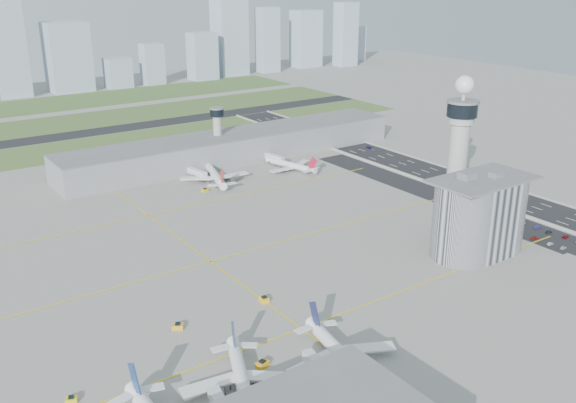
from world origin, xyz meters
TOP-DOWN VIEW (x-y plane):
  - ground at (0.00, 0.00)m, footprint 1000.00×1000.00m
  - grass_strip_0 at (-20.00, 225.00)m, footprint 480.00×50.00m
  - grass_strip_1 at (-20.00, 300.00)m, footprint 480.00×60.00m
  - grass_strip_2 at (-20.00, 380.00)m, footprint 480.00×70.00m
  - runway at (-20.00, 262.00)m, footprint 480.00×22.00m
  - highway at (115.00, 0.00)m, footprint 28.00×500.00m
  - barrier_left at (101.00, 0.00)m, footprint 0.60×500.00m
  - barrier_right at (129.00, 0.00)m, footprint 0.60×500.00m
  - landside_road at (90.00, -10.00)m, footprint 18.00×260.00m
  - parking_lot at (88.00, -22.00)m, footprint 20.00×44.00m
  - taxiway_line_h_0 at (-40.00, -30.00)m, footprint 260.00×0.60m
  - taxiway_line_h_1 at (-40.00, 30.00)m, footprint 260.00×0.60m
  - taxiway_line_h_2 at (-40.00, 90.00)m, footprint 260.00×0.60m
  - taxiway_line_v at (-40.00, 30.00)m, footprint 0.60×260.00m
  - control_tower at (72.00, 8.00)m, footprint 14.00×14.00m
  - secondary_tower at (30.00, 150.00)m, footprint 8.60×8.60m
  - admin_building at (51.99, -22.00)m, footprint 42.00×24.00m
  - terminal_pier at (40.00, 148.00)m, footprint 210.00×32.00m
  - airplane_near_b at (-71.71, -47.05)m, footprint 46.35×49.52m
  - airplane_near_c at (-42.03, -53.10)m, footprint 40.88×45.86m
  - airplane_far_a at (9.92, 118.01)m, footprint 48.26×52.63m
  - airplane_far_b at (54.29, 111.25)m, footprint 39.36×43.31m
  - jet_bridge_near_2 at (-53.00, -61.00)m, footprint 5.39×14.31m
  - jet_bridge_far_0 at (2.00, 132.00)m, footprint 5.39×14.31m
  - jet_bridge_far_1 at (52.00, 132.00)m, footprint 5.39×14.31m
  - tug_0 at (-110.55, -25.10)m, footprint 3.60×3.06m
  - tug_1 at (-61.03, -40.22)m, footprint 4.12×3.34m
  - tug_2 at (-71.81, -7.75)m, footprint 4.21×3.87m
  - tug_3 at (-40.05, -8.53)m, footprint 2.75×3.73m
  - tug_4 at (-2.60, 105.30)m, footprint 3.36×2.53m
  - tug_5 at (59.93, 107.62)m, footprint 3.51×2.96m
  - car_lot_0 at (82.91, -40.72)m, footprint 3.62×1.60m
  - car_lot_1 at (82.18, -35.33)m, footprint 3.48×1.30m
  - car_lot_2 at (82.14, -28.00)m, footprint 3.92×1.82m
  - car_lot_3 at (83.27, -17.05)m, footprint 4.18×2.03m
  - car_lot_4 at (82.62, -11.35)m, footprint 3.76×1.56m
  - car_lot_5 at (84.19, -2.61)m, footprint 3.50×1.51m
  - car_lot_7 at (94.01, -34.51)m, footprint 4.22×2.26m
  - car_lot_8 at (92.80, -27.46)m, footprint 3.96×1.90m
  - car_lot_9 at (93.50, -21.40)m, footprint 4.01×1.75m
  - car_lot_10 at (91.90, -14.42)m, footprint 4.26×2.16m
  - car_lot_11 at (93.23, -3.73)m, footprint 4.63×2.14m
  - car_hw_1 at (115.13, 41.36)m, footprint 1.40×3.59m
  - car_hw_2 at (121.81, 120.43)m, footprint 2.27×4.64m
  - car_hw_4 at (107.58, 178.88)m, footprint 1.75×3.39m
  - skyline_bldg_8 at (-19.42, 431.56)m, footprint 26.33×21.06m
  - skyline_bldg_9 at (30.27, 432.32)m, footprint 36.96×29.57m
  - skyline_bldg_10 at (73.27, 423.68)m, footprint 23.01×18.41m
  - skyline_bldg_11 at (108.28, 423.34)m, footprint 20.22×16.18m
  - skyline_bldg_12 at (162.17, 421.29)m, footprint 26.14×20.92m
  - skyline_bldg_13 at (201.27, 433.27)m, footprint 32.26×25.81m
  - skyline_bldg_14 at (244.74, 426.38)m, footprint 21.59×17.28m
  - skyline_bldg_15 at (302.83, 435.54)m, footprint 30.25×24.20m
  - skyline_bldg_16 at (345.49, 415.96)m, footprint 23.04×18.43m
  - skyline_bldg_17 at (382.05, 443.29)m, footprint 22.64×18.11m

SIDE VIEW (x-z plane):
  - ground at x=0.00m, z-range 0.00..0.00m
  - taxiway_line_h_0 at x=-40.00m, z-range 0.00..0.01m
  - taxiway_line_h_1 at x=-40.00m, z-range 0.00..0.01m
  - taxiway_line_h_2 at x=-40.00m, z-range 0.00..0.01m
  - taxiway_line_v at x=-40.00m, z-range 0.00..0.01m
  - grass_strip_0 at x=-20.00m, z-range 0.00..0.08m
  - grass_strip_1 at x=-20.00m, z-range 0.00..0.08m
  - grass_strip_2 at x=-20.00m, z-range 0.00..0.08m
  - landside_road at x=90.00m, z-range 0.00..0.08m
  - highway at x=115.00m, z-range 0.00..0.10m
  - parking_lot at x=88.00m, z-range 0.00..0.10m
  - runway at x=-20.00m, z-range 0.01..0.11m
  - car_lot_2 at x=82.14m, z-range 0.00..1.09m
  - car_hw_4 at x=107.58m, z-range 0.00..1.10m
  - car_lot_5 at x=84.19m, z-range 0.00..1.12m
  - car_lot_1 at x=82.18m, z-range 0.00..1.14m
  - car_lot_10 at x=91.90m, z-range 0.00..1.15m
  - car_lot_7 at x=94.01m, z-range 0.00..1.16m
  - car_hw_1 at x=115.13m, z-range 0.00..1.16m
  - car_lot_3 at x=83.27m, z-range 0.00..1.17m
  - barrier_left at x=101.00m, z-range 0.00..1.20m
  - barrier_right at x=129.00m, z-range 0.00..1.20m
  - car_lot_0 at x=82.91m, z-range 0.00..1.21m
  - car_hw_2 at x=121.81m, z-range 0.00..1.27m
  - car_lot_4 at x=82.62m, z-range 0.00..1.27m
  - car_lot_9 at x=93.50m, z-range 0.00..1.28m
  - car_lot_8 at x=92.80m, z-range 0.00..1.30m
  - car_lot_11 at x=93.23m, z-range 0.00..1.31m
  - tug_5 at x=59.93m, z-range 0.00..1.74m
  - tug_0 at x=-110.55m, z-range 0.00..1.77m
  - tug_4 at x=-2.60m, z-range 0.00..1.81m
  - tug_2 at x=-71.81m, z-range 0.00..2.02m
  - tug_3 at x=-40.05m, z-range 0.00..2.04m
  - tug_1 at x=-61.03m, z-range 0.00..2.08m
  - jet_bridge_near_2 at x=-53.00m, z-range 0.00..5.70m
  - jet_bridge_far_0 at x=2.00m, z-range 0.00..5.70m
  - jet_bridge_far_1 at x=52.00m, z-range 0.00..5.70m
  - airplane_far_b at x=54.29m, z-range 0.00..10.27m
  - airplane_near_b at x=-71.71m, z-range 0.00..11.08m
  - airplane_near_c at x=-42.03m, z-range 0.00..11.38m
  - airplane_far_a at x=9.92m, z-range 0.00..12.24m
  - terminal_pier at x=40.00m, z-range 0.00..15.80m
  - skyline_bldg_10 at x=73.27m, z-range 0.00..27.75m
  - admin_building at x=51.99m, z-range -1.45..32.05m
  - secondary_tower at x=30.00m, z-range 2.85..34.75m
  - skyline_bldg_11 at x=108.28m, z-range 0.00..38.97m
  - skyline_bldg_17 at x=382.05m, z-range 0.00..41.06m
  - skyline_bldg_12 at x=162.17m, z-range 0.00..46.89m
  - skyline_bldg_9 at x=30.27m, z-range 0.00..62.11m
  - skyline_bldg_15 at x=302.83m, z-range 0.00..63.40m
  - skyline_bldg_14 at x=244.74m, z-range 0.00..68.75m
  - control_tower at x=72.00m, z-range 2.79..67.29m
  - skyline_bldg_16 at x=345.49m, z-range 0.00..71.56m
  - skyline_bldg_13 at x=201.27m, z-range 0.00..81.20m
  - skyline_bldg_8 at x=-19.42m, z-range 0.00..83.39m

